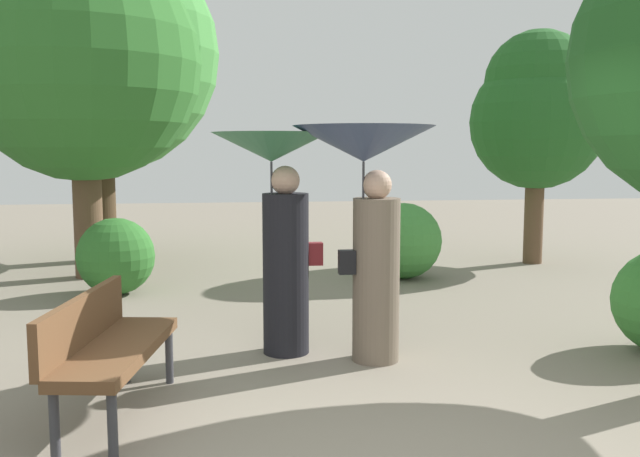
{
  "coord_description": "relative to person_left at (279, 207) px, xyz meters",
  "views": [
    {
      "loc": [
        -0.86,
        -3.49,
        1.81
      ],
      "look_at": [
        0.0,
        2.99,
        1.05
      ],
      "focal_mm": 38.69,
      "sensor_mm": 36.0,
      "label": 1
    }
  ],
  "objects": [
    {
      "name": "tree_near_right",
      "position": [
        4.35,
        4.33,
        1.09
      ],
      "size": [
        2.08,
        2.08,
        3.64
      ],
      "color": "brown",
      "rests_on": "ground"
    },
    {
      "name": "tree_mid_left",
      "position": [
        -2.46,
        5.48,
        2.29
      ],
      "size": [
        3.83,
        3.83,
        5.73
      ],
      "color": "#42301E",
      "rests_on": "ground"
    },
    {
      "name": "tree_near_left",
      "position": [
        -2.39,
        4.0,
        1.91
      ],
      "size": [
        3.23,
        3.23,
        5.05
      ],
      "color": "brown",
      "rests_on": "ground"
    },
    {
      "name": "person_left",
      "position": [
        0.0,
        0.0,
        0.0
      ],
      "size": [
        1.03,
        1.03,
        1.95
      ],
      "rotation": [
        0.0,
        0.0,
        1.7
      ],
      "color": "black",
      "rests_on": "ground"
    },
    {
      "name": "bush_path_left",
      "position": [
        -1.83,
        2.75,
        -0.83
      ],
      "size": [
        0.96,
        0.96,
        0.96
      ],
      "primitive_type": "sphere",
      "color": "#2D6B28",
      "rests_on": "ground"
    },
    {
      "name": "park_bench",
      "position": [
        -1.26,
        -1.3,
        -0.79
      ],
      "size": [
        0.72,
        1.56,
        0.83
      ],
      "rotation": [
        0.0,
        0.0,
        1.41
      ],
      "color": "#38383D",
      "rests_on": "ground"
    },
    {
      "name": "person_right",
      "position": [
        0.73,
        -0.33,
        0.14
      ],
      "size": [
        1.18,
        1.18,
        2.0
      ],
      "rotation": [
        0.0,
        0.0,
        1.7
      ],
      "color": "#6B5B4C",
      "rests_on": "ground"
    },
    {
      "name": "bush_path_right",
      "position": [
        1.99,
        3.33,
        -0.78
      ],
      "size": [
        1.06,
        1.06,
        1.06
      ],
      "primitive_type": "sphere",
      "color": "#428C3D",
      "rests_on": "ground"
    }
  ]
}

